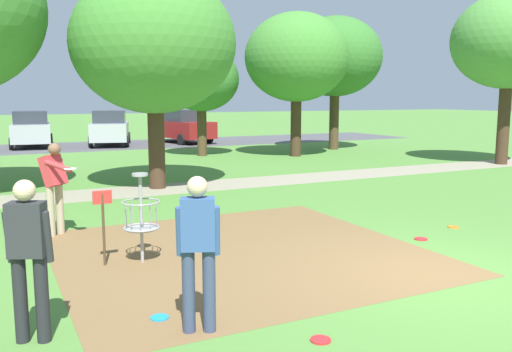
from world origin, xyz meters
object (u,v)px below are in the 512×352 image
Objects in this scene: disc_golf_basket at (137,215)px; tree_mid_right at (335,57)px; player_foreground_watching at (28,252)px; tree_far_center at (154,44)px; player_throwing at (54,182)px; frisbee_far_left at (321,340)px; tree_near_right at (201,80)px; tree_mid_left at (297,58)px; parked_car_center_right at (110,128)px; frisbee_far_right at (421,239)px; player_waiting_left at (198,245)px; frisbee_scattered_a at (150,228)px; frisbee_near_basket at (453,227)px; frisbee_mid_grass at (160,318)px; tree_far_left at (509,41)px; parked_car_rightmost at (182,126)px; parked_car_center_left at (31,129)px.

tree_mid_right is at bearing 46.47° from disc_golf_basket.
player_foreground_watching is 10.07m from tree_far_center.
frisbee_far_left is at bearing -71.61° from player_throwing.
tree_mid_right is 1.08× the size of tree_far_center.
tree_near_right is at bearing 73.05° from frisbee_far_left.
tree_mid_left is (10.83, 9.65, 3.18)m from player_throwing.
player_throwing is at bearing -104.37° from parked_car_center_right.
player_waiting_left is at bearing -159.48° from frisbee_far_right.
parked_car_center_right is (3.11, 18.91, 0.91)m from frisbee_scattered_a.
frisbee_mid_grass is (-6.40, -1.70, 0.00)m from frisbee_near_basket.
tree_far_left is 1.41× the size of parked_car_center_right.
tree_far_left is (15.83, 8.33, 4.56)m from frisbee_mid_grass.
player_foreground_watching is 19.41m from tree_far_left.
frisbee_mid_grass and frisbee_far_left have the same top height.
player_throwing reaches higher than frisbee_far_left.
tree_far_center is at bearing -146.47° from tree_mid_right.
tree_mid_left is 3.74m from tree_mid_right.
parked_car_rightmost is at bearing 69.47° from disc_golf_basket.
frisbee_near_basket is at bearing -116.21° from tree_mid_right.
tree_near_right reaches higher than parked_car_rightmost.
parked_car_center_left is (-9.86, 9.72, -3.25)m from tree_mid_left.
frisbee_far_left is 24.66m from parked_car_center_right.
tree_far_center is (1.48, 4.55, 3.94)m from frisbee_scattered_a.
frisbee_far_left is 17.99m from tree_far_left.
tree_mid_right reaches higher than frisbee_far_left.
tree_near_right is at bearing 179.12° from tree_mid_right.
player_foreground_watching is 22.10m from tree_mid_right.
frisbee_far_left is at bearing -146.36° from tree_far_left.
frisbee_scattered_a is 0.04× the size of tree_far_left.
frisbee_near_basket is 0.03× the size of tree_far_left.
frisbee_far_left is at bearing -87.78° from parked_car_center_left.
frisbee_far_left is at bearing -87.07° from frisbee_scattered_a.
parked_car_center_left reaches higher than player_waiting_left.
disc_golf_basket is 2.53m from player_throwing.
tree_far_center is 14.76m from parked_car_center_right.
frisbee_near_basket and frisbee_mid_grass have the same top height.
parked_car_center_left reaches higher than player_foreground_watching.
tree_far_left is 22.26m from parked_car_center_left.
frisbee_far_right is (5.80, -3.24, -0.98)m from player_throwing.
tree_far_left reaches higher than tree_far_center.
player_throwing is at bearing -115.26° from parked_car_rightmost.
frisbee_far_left is 0.03× the size of tree_far_left.
player_foreground_watching reaches higher than frisbee_scattered_a.
tree_mid_right reaches higher than player_foreground_watching.
tree_near_right is 1.04× the size of parked_car_rightmost.
frisbee_near_basket is at bearing -94.60° from parked_car_rightmost.
frisbee_scattered_a is at bearing -9.91° from player_throwing.
frisbee_near_basket is at bearing 20.05° from player_waiting_left.
frisbee_mid_grass is at bearing -82.44° from player_throwing.
parked_car_center_right reaches higher than player_foreground_watching.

